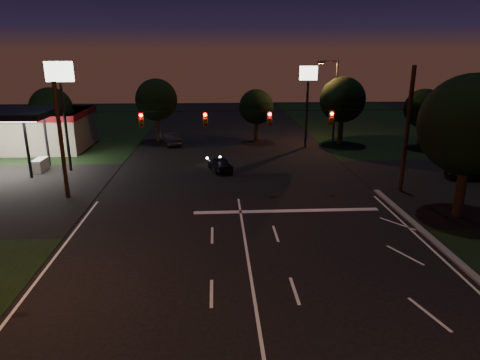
{
  "coord_description": "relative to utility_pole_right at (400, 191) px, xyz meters",
  "views": [
    {
      "loc": [
        -1.5,
        -14.14,
        10.02
      ],
      "look_at": [
        -0.19,
        8.73,
        3.0
      ],
      "focal_mm": 32.0,
      "sensor_mm": 36.0,
      "label": 1
    }
  ],
  "objects": [
    {
      "name": "utility_pole_right",
      "position": [
        0.0,
        0.0,
        0.0
      ],
      "size": [
        0.3,
        0.3,
        9.0
      ],
      "primitive_type": "cylinder",
      "color": "black",
      "rests_on": "ground"
    },
    {
      "name": "street_light_right_far",
      "position": [
        -0.76,
        17.0,
        5.24
      ],
      "size": [
        2.2,
        0.35,
        9.0
      ],
      "color": "black",
      "rests_on": "ground"
    },
    {
      "name": "tree_far_d",
      "position": [
        0.02,
        16.13,
        4.83
      ],
      "size": [
        4.8,
        4.8,
        7.3
      ],
      "color": "black",
      "rests_on": "ground"
    },
    {
      "name": "stop_bar",
      "position": [
        -9.0,
        -3.5,
        0.01
      ],
      "size": [
        12.0,
        0.5,
        0.01
      ],
      "primitive_type": "cube",
      "color": "silver",
      "rests_on": "ground"
    },
    {
      "name": "tree_far_a",
      "position": [
        -29.98,
        15.12,
        4.26
      ],
      "size": [
        4.2,
        4.2,
        6.42
      ],
      "color": "black",
      "rests_on": "ground"
    },
    {
      "name": "signal_span",
      "position": [
        -12.0,
        -0.04,
        5.5
      ],
      "size": [
        24.0,
        0.4,
        1.56
      ],
      "color": "black",
      "rests_on": "ground"
    },
    {
      "name": "tree_right_near",
      "position": [
        1.53,
        -4.83,
        5.68
      ],
      "size": [
        6.0,
        6.0,
        8.76
      ],
      "color": "black",
      "rests_on": "ground"
    },
    {
      "name": "car_cross",
      "position": [
        7.19,
        2.55,
        0.67
      ],
      "size": [
        4.81,
        2.46,
        1.34
      ],
      "primitive_type": "imported",
      "rotation": [
        0.0,
        0.0,
        1.44
      ],
      "color": "black",
      "rests_on": "ground"
    },
    {
      "name": "ground",
      "position": [
        -12.0,
        -15.0,
        0.0
      ],
      "size": [
        140.0,
        140.0,
        0.0
      ],
      "primitive_type": "plane",
      "color": "black",
      "rests_on": "ground"
    },
    {
      "name": "utility_pole_left",
      "position": [
        -24.0,
        0.0,
        0.0
      ],
      "size": [
        0.28,
        0.28,
        8.0
      ],
      "primitive_type": "cylinder",
      "color": "black",
      "rests_on": "ground"
    },
    {
      "name": "pole_sign_right",
      "position": [
        -4.0,
        15.0,
        6.24
      ],
      "size": [
        1.8,
        0.3,
        8.4
      ],
      "color": "black",
      "rests_on": "ground"
    },
    {
      "name": "tree_far_e",
      "position": [
        8.02,
        14.11,
        4.11
      ],
      "size": [
        4.0,
        4.0,
        6.18
      ],
      "color": "black",
      "rests_on": "ground"
    },
    {
      "name": "gas_station",
      "position": [
        -33.86,
        15.39,
        2.38
      ],
      "size": [
        14.2,
        16.1,
        5.25
      ],
      "color": "gray",
      "rests_on": "ground"
    },
    {
      "name": "car_oncoming_b",
      "position": [
        -18.29,
        17.13,
        0.69
      ],
      "size": [
        2.39,
        4.41,
        1.38
      ],
      "primitive_type": "imported",
      "rotation": [
        0.0,
        0.0,
        3.38
      ],
      "color": "black",
      "rests_on": "ground"
    },
    {
      "name": "car_oncoming_a",
      "position": [
        -13.18,
        6.31,
        0.61
      ],
      "size": [
        2.39,
        3.86,
        1.23
      ],
      "primitive_type": "imported",
      "rotation": [
        0.0,
        0.0,
        3.42
      ],
      "color": "black",
      "rests_on": "ground"
    },
    {
      "name": "tree_far_c",
      "position": [
        -8.98,
        18.1,
        3.9
      ],
      "size": [
        3.8,
        3.8,
        5.86
      ],
      "color": "black",
      "rests_on": "ground"
    },
    {
      "name": "tree_far_b",
      "position": [
        -19.98,
        19.13,
        4.61
      ],
      "size": [
        4.6,
        4.6,
        6.98
      ],
      "color": "black",
      "rests_on": "ground"
    },
    {
      "name": "pole_sign_left_near",
      "position": [
        -26.0,
        7.0,
        6.98
      ],
      "size": [
        2.2,
        0.3,
        9.1
      ],
      "color": "black",
      "rests_on": "ground"
    }
  ]
}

